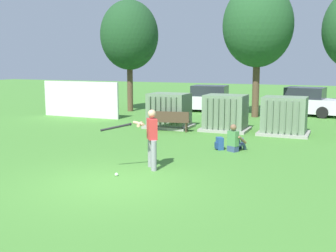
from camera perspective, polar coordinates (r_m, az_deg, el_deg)
ground_plane at (r=10.90m, az=-7.95°, el=-7.79°), size 96.00×96.00×0.00m
fence_panel at (r=23.76m, az=-11.92°, el=3.60°), size 4.80×0.12×2.00m
transformer_west at (r=19.58m, az=0.14°, el=2.08°), size 2.10×1.70×1.62m
transformer_mid_west at (r=18.90m, az=7.89°, el=1.74°), size 2.10×1.70×1.62m
transformer_mid_east at (r=18.37m, az=15.66°, el=1.29°), size 2.10×1.70×1.62m
park_bench at (r=18.46m, az=0.18°, el=0.87°), size 1.84×0.72×0.92m
batter at (r=12.00m, az=-2.47°, el=-1.38°), size 1.43×1.18×1.74m
sports_ball at (r=11.52m, az=-7.09°, el=-6.62°), size 0.09×0.09×0.09m
seated_spectator at (r=14.67m, az=9.17°, el=-1.97°), size 0.67×0.79×0.96m
backpack at (r=14.87m, az=7.07°, el=-2.42°), size 0.37×0.38×0.44m
tree_left at (r=26.16m, az=-5.33°, el=12.27°), size 3.56×3.56×6.81m
tree_center_left at (r=23.80m, az=12.23°, el=13.30°), size 3.83×3.83×7.32m
parked_car_leftmost at (r=26.10m, az=5.49°, el=3.66°), size 4.31×2.15×1.62m
parked_car_left_of_center at (r=25.39m, az=18.01°, el=3.13°), size 4.39×2.34×1.62m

